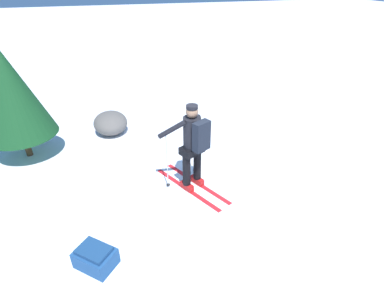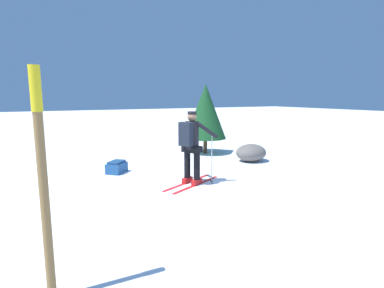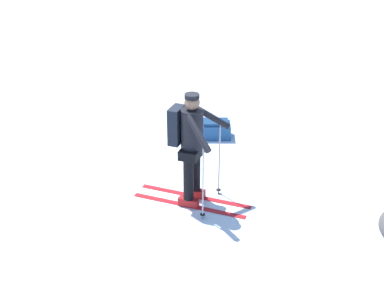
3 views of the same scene
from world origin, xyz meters
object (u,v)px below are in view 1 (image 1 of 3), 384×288
skier (193,143)px  rock_boulder (111,123)px  pine_tree (10,93)px  dropped_backpack (95,257)px

skier → rock_boulder: skier is taller
rock_boulder → pine_tree: size_ratio=0.40×
dropped_backpack → rock_boulder: bearing=-7.2°
dropped_backpack → pine_tree: pine_tree is taller
skier → dropped_backpack: size_ratio=2.62×
rock_boulder → pine_tree: pine_tree is taller
dropped_backpack → pine_tree: bearing=21.0°
skier → dropped_backpack: skier is taller
dropped_backpack → pine_tree: 4.07m
rock_boulder → pine_tree: bearing=107.3°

